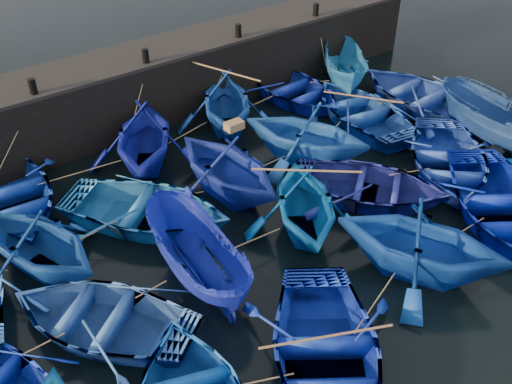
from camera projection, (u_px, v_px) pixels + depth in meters
ground at (327, 268)px, 15.46m from camera, size 120.00×120.00×0.00m
quay_wall at (139, 89)px, 21.46m from camera, size 26.00×2.50×2.50m
quay_top at (135, 56)px, 20.68m from camera, size 26.00×2.50×0.12m
bollard_1 at (33, 86)px, 17.97m from camera, size 0.24×0.24×0.50m
bollard_2 at (146, 56)px, 19.92m from camera, size 0.24×0.24×0.50m
bollard_3 at (238, 31)px, 21.86m from camera, size 0.24×0.24×0.50m
bollard_4 at (316, 10)px, 23.81m from camera, size 0.24×0.24×0.50m
boat_1 at (8, 195)px, 17.21m from camera, size 4.24×5.62×1.11m
boat_2 at (143, 136)px, 18.85m from camera, size 5.56×5.74×2.31m
boat_3 at (226, 101)px, 20.91m from camera, size 5.41×5.62×2.28m
boat_4 at (293, 89)px, 23.09m from camera, size 3.77×5.13×1.03m
boat_5 at (346, 68)px, 23.90m from camera, size 3.94×4.49×1.69m
boat_7 at (38, 241)px, 14.73m from camera, size 4.70×5.06×2.18m
boat_8 at (146, 209)px, 16.68m from camera, size 6.09×6.33×1.07m
boat_9 at (227, 165)px, 17.44m from camera, size 4.14×4.70×2.32m
boat_10 at (306, 132)px, 19.05m from camera, size 5.41×5.66×2.31m
boat_11 at (361, 111)px, 21.57m from camera, size 4.52×5.72×1.07m
boat_12 at (422, 95)px, 22.51m from camera, size 4.34×5.87×1.18m
boat_14 at (102, 317)px, 13.45m from camera, size 5.47×5.77×0.97m
boat_15 at (196, 257)px, 14.57m from camera, size 2.00×4.52×1.70m
boat_16 at (305, 202)px, 16.08m from camera, size 5.08×5.26×2.12m
boat_17 at (369, 186)px, 17.66m from camera, size 5.75×6.03×1.02m
boat_18 at (448, 159)px, 18.82m from camera, size 6.33×6.40×1.09m
boat_19 at (501, 125)px, 19.78m from camera, size 2.23×5.18×1.96m
boat_22 at (325, 353)px, 12.55m from camera, size 5.97×6.31×1.06m
boat_23 at (422, 241)px, 14.59m from camera, size 5.55×5.79×2.36m
boat_24 at (502, 205)px, 16.74m from camera, size 6.64×7.05×1.19m
wooden_crate at (234, 125)px, 16.83m from camera, size 0.54×0.35×0.24m
mooring_ropes at (231, 157)px, 18.31m from camera, size 17.29×11.86×2.10m
loose_oars at (304, 148)px, 17.27m from camera, size 11.00×12.29×1.27m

